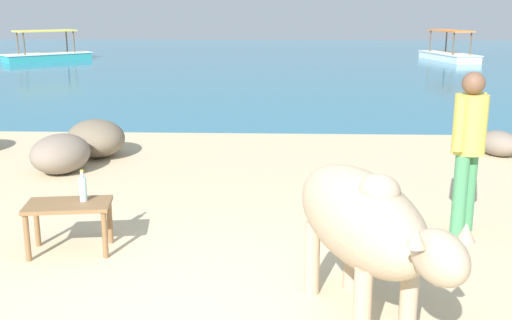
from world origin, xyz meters
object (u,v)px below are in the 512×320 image
object	(u,v)px
bottle	(83,189)
boat_teal	(47,54)
low_bench_table	(69,212)
boat_white	(449,54)
person_standing	(469,141)
cow	(362,221)

from	to	relation	value
bottle	boat_teal	xyz separation A→B (m)	(-8.26, 20.87, -0.34)
bottle	boat_teal	bearing A→B (deg)	111.58
low_bench_table	boat_white	bearing A→B (deg)	58.70
bottle	person_standing	world-z (taller)	person_standing
bottle	low_bench_table	bearing A→B (deg)	-150.16
person_standing	boat_teal	world-z (taller)	person_standing
boat_white	person_standing	bearing A→B (deg)	-26.64
bottle	boat_white	world-z (taller)	boat_white
cow	low_bench_table	bearing A→B (deg)	-133.59
bottle	boat_teal	size ratio (longest dim) A/B	0.08
boat_teal	cow	bearing A→B (deg)	-106.28
low_bench_table	bottle	xyz separation A→B (m)	(0.12, 0.07, 0.20)
person_standing	boat_white	distance (m)	21.76
low_bench_table	person_standing	size ratio (longest dim) A/B	0.50
low_bench_table	bottle	distance (m)	0.25
bottle	boat_white	size ratio (longest dim) A/B	0.08
person_standing	cow	bearing A→B (deg)	98.29
person_standing	boat_teal	distance (m)	23.53
cow	boat_teal	distance (m)	24.57
cow	low_bench_table	world-z (taller)	cow
cow	low_bench_table	distance (m)	2.81
person_standing	boat_teal	bearing A→B (deg)	-16.98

